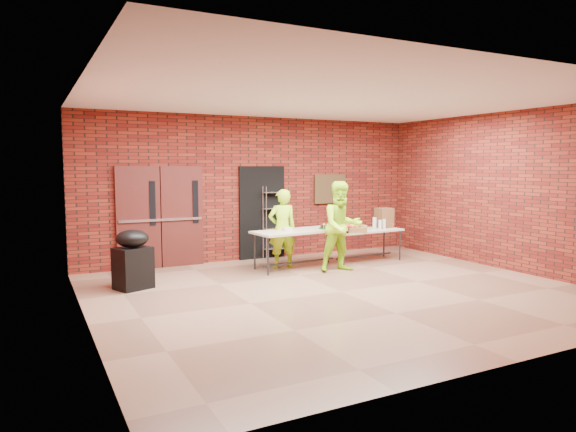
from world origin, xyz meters
The scene contains 19 objects.
room centered at (0.00, 0.00, 1.60)m, with size 8.08×7.08×3.28m.
double_doors centered at (-2.20, 3.44, 1.05)m, with size 1.78×0.12×2.10m.
dark_doorway centered at (0.10, 3.46, 1.05)m, with size 1.10×0.06×2.10m, color black.
bronze_plaque centered at (1.90, 3.45, 1.55)m, with size 0.85×0.04×0.70m, color #402D19.
wire_rack centered at (0.40, 3.32, 0.82)m, with size 0.60×0.20×1.65m, color silver, non-canonical shape.
table_left centered at (0.30, 2.03, 0.73)m, with size 2.01×1.00×0.80m.
table_right centered at (1.97, 2.09, 0.64)m, with size 1.75×0.83×0.70m.
basket_bananas centered at (1.23, 2.00, 0.76)m, with size 0.41×0.32×0.13m.
basket_oranges centered at (1.73, 2.17, 0.77)m, with size 0.46×0.36×0.14m.
basket_apples centered at (1.53, 1.89, 0.77)m, with size 0.47×0.36×0.15m.
muffin_tray centered at (0.95, 1.96, 0.84)m, with size 0.41×0.41×0.10m.
napkin_box centered at (0.03, 2.03, 0.83)m, with size 0.19×0.13×0.06m, color silver.
coffee_dispenser centered at (2.59, 2.21, 0.93)m, with size 0.34×0.31×0.45m, color brown.
cup_stack_front centered at (2.26, 1.93, 0.81)m, with size 0.07×0.07×0.21m, color silver.
cup_stack_mid centered at (2.40, 1.96, 0.81)m, with size 0.07×0.07×0.22m, color silver.
cup_stack_back centered at (2.23, 2.10, 0.83)m, with size 0.09×0.09×0.26m, color silver.
covered_grill centered at (-3.07, 1.80, 0.51)m, with size 0.69×0.64×1.03m.
volunteer_woman centered at (0.03, 2.28, 0.82)m, with size 0.59×0.39×1.63m, color #A0E018.
volunteer_man centered at (0.93, 1.43, 0.90)m, with size 0.88×0.68×1.81m, color #A0E018.
Camera 1 is at (-4.65, -7.13, 2.12)m, focal length 32.00 mm.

